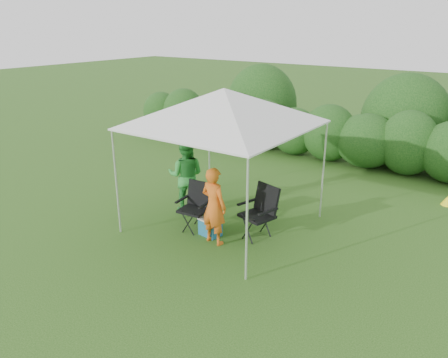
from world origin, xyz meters
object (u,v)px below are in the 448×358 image
Objects in this scene: canopy at (224,107)px; cooler at (210,227)px; man at (214,206)px; woman at (186,175)px; chair_left at (196,203)px; chair_right at (261,209)px.

canopy is 6.70× the size of cooler.
man is 0.91× the size of woman.
chair_right is at bearing 13.02° from chair_left.
chair_left is at bearing -18.52° from man.
cooler is at bearing -34.01° from man.
chair_left is 0.59× the size of woman.
chair_left is at bearing -145.27° from chair_right.
chair_left is at bearing 175.29° from cooler.
canopy is 2.00m from chair_left.
woman reaches higher than chair_right.
canopy is 2.35m from cooler.
canopy reaches higher than chair_right.
man is at bearing -29.65° from chair_left.
chair_left is 0.97m from woman.
canopy is 2.08m from chair_right.
cooler is at bearing -131.61° from chair_right.
canopy is 2.05× the size of man.
cooler is (-0.24, 0.19, -0.58)m from man.
chair_right is at bearing -124.21° from man.
canopy is at bearing 46.56° from chair_left.
canopy reaches higher than man.
chair_right is (0.91, -0.03, -1.87)m from canopy.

